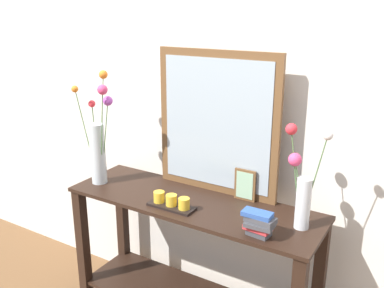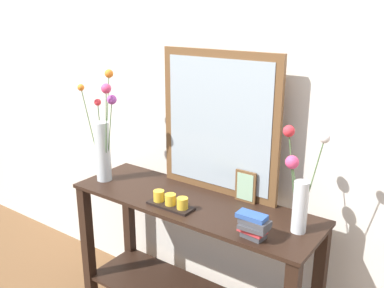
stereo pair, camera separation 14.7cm
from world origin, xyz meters
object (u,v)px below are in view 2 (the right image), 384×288
candle_tray (170,202)px  picture_frame_small (246,187)px  mirror_leaning (219,124)px  console_table (192,255)px  tall_vase_left (103,142)px  book_stack (253,226)px  vase_right (299,191)px

candle_tray → picture_frame_small: (0.27, 0.27, 0.05)m
mirror_leaning → console_table: bearing=-102.2°
tall_vase_left → book_stack: (0.99, -0.09, -0.17)m
console_table → candle_tray: (-0.05, -0.11, 0.35)m
mirror_leaning → vase_right: 0.57m
console_table → picture_frame_small: size_ratio=8.10×
tall_vase_left → book_stack: size_ratio=4.25×
tall_vase_left → picture_frame_small: size_ratio=3.77×
picture_frame_small → vase_right: bearing=-21.8°
console_table → tall_vase_left: tall_vase_left is taller
mirror_leaning → picture_frame_small: 0.35m
vase_right → picture_frame_small: bearing=158.2°
console_table → vase_right: bearing=2.2°
tall_vase_left → vase_right: tall_vase_left is taller
mirror_leaning → book_stack: mirror_leaning is taller
vase_right → tall_vase_left: bearing=-175.8°
candle_tray → book_stack: 0.48m
picture_frame_small → book_stack: bearing=-55.8°
mirror_leaning → book_stack: 0.60m
vase_right → candle_tray: size_ratio=1.93×
candle_tray → mirror_leaning: bearing=73.4°
picture_frame_small → console_table: bearing=-145.5°
tall_vase_left → candle_tray: size_ratio=2.55×
mirror_leaning → vase_right: mirror_leaning is taller
vase_right → book_stack: 0.25m
tall_vase_left → book_stack: bearing=-5.0°
mirror_leaning → picture_frame_small: (0.18, -0.03, -0.29)m
console_table → book_stack: size_ratio=9.15×
mirror_leaning → book_stack: size_ratio=5.12×
console_table → mirror_leaning: mirror_leaning is taller
console_table → mirror_leaning: bearing=77.8°
tall_vase_left → picture_frame_small: bearing=15.1°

